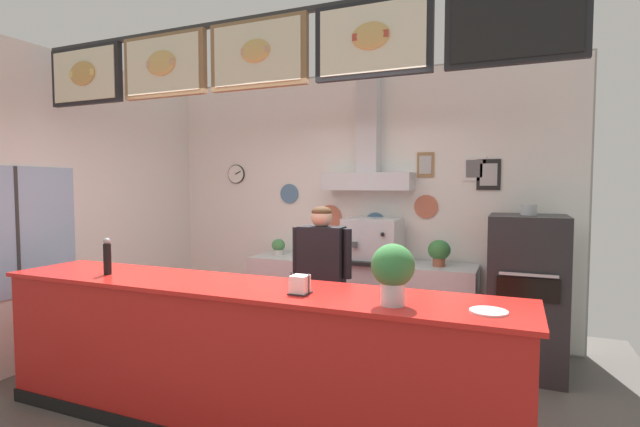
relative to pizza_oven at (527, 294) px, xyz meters
The scene contains 16 objects.
ground_plane 2.57m from the pizza_oven, 140.49° to the right, with size 5.95×5.95×0.00m, color #514C47.
back_wall_assembly 2.16m from the pizza_oven, 164.08° to the left, with size 4.96×2.41×3.07m.
left_wall_with_window 4.71m from the pizza_oven, 160.28° to the right, with size 0.15×4.51×3.07m.
service_counter 2.69m from the pizza_oven, 135.06° to the right, with size 3.90×0.70×1.04m.
back_prep_counter 1.78m from the pizza_oven, behind, with size 2.56×0.60×0.90m.
pizza_oven is the anchor object (origin of this frame).
shop_worker 1.90m from the pizza_oven, 156.38° to the right, with size 0.57×0.24×1.55m.
espresso_machine 1.63m from the pizza_oven, behind, with size 0.60×0.56×0.48m.
potted_oregano 1.98m from the pizza_oven, behind, with size 0.18×0.18×0.21m.
potted_sage 2.79m from the pizza_oven, behind, with size 0.16×0.16×0.19m.
potted_basil 0.93m from the pizza_oven, 162.57° to the left, with size 0.23×0.23×0.28m.
potted_thyme 2.33m from the pizza_oven, behind, with size 0.19×0.19×0.21m.
napkin_holder 2.44m from the pizza_oven, 124.68° to the right, with size 0.13×0.13×0.14m.
condiment_plate 2.01m from the pizza_oven, 96.73° to the right, with size 0.21×0.21×0.01m.
basil_vase 2.22m from the pizza_oven, 110.50° to the right, with size 0.25×0.25×0.36m.
pepper_grinder 3.65m from the pizza_oven, 146.98° to the right, with size 0.06×0.06×0.29m.
Camera 1 is at (1.79, -3.08, 1.74)m, focal length 26.12 mm.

